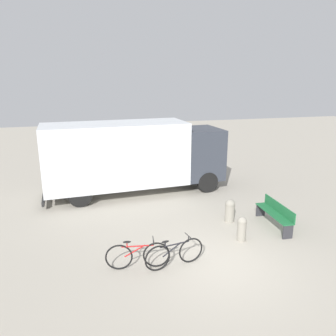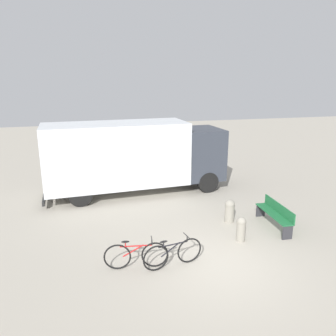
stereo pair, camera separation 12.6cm
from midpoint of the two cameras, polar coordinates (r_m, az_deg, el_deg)
ground_plane at (r=9.53m, az=8.90°, el=-16.38°), size 60.00×60.00×0.00m
delivery_truck at (r=14.43m, az=-5.71°, el=2.34°), size 8.01×2.60×3.16m
park_bench at (r=11.96m, az=18.50°, el=-7.52°), size 0.51×1.97×0.85m
bicycle_near at (r=9.14m, az=-5.18°, el=-14.87°), size 1.73×0.44×0.83m
bicycle_middle at (r=9.18m, az=1.26°, el=-14.66°), size 1.72×0.46×0.83m
bollard_near_bench at (r=10.73m, az=12.94°, el=-10.14°), size 0.30×0.30×0.80m
bollard_far_bench at (r=11.99m, az=10.99°, el=-7.15°), size 0.36×0.36×0.83m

